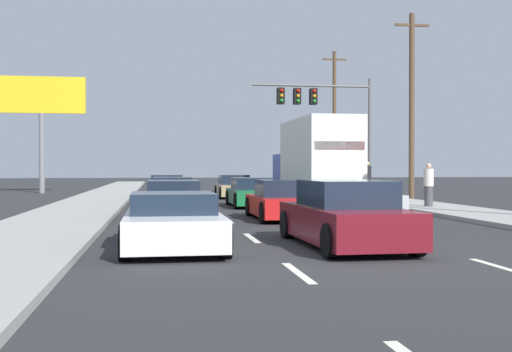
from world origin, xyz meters
name	(u,v)px	position (x,y,z in m)	size (l,w,h in m)	color
ground_plane	(226,196)	(0.00, 25.00, 0.00)	(140.00, 140.00, 0.00)	#2B2B2D
sidewalk_right	(367,198)	(6.75, 20.00, 0.07)	(3.00, 80.00, 0.14)	#9E9E99
sidewalk_left	(97,200)	(-6.75, 20.00, 0.07)	(3.00, 80.00, 0.14)	#9E9E99
lane_markings	(235,200)	(0.00, 20.51, 0.00)	(3.54, 57.00, 0.01)	silver
car_gray	(166,188)	(-3.43, 22.30, 0.58)	(2.01, 4.39, 1.26)	slate
car_orange	(172,193)	(-3.27, 15.29, 0.58)	(1.88, 4.69, 1.25)	orange
car_black	(173,202)	(-3.38, 8.44, 0.57)	(1.91, 4.23, 1.24)	black
car_white	(173,222)	(-3.55, 1.39, 0.53)	(2.00, 4.47, 1.13)	white
car_tan	(234,187)	(0.23, 23.06, 0.58)	(1.84, 4.12, 1.25)	tan
car_green	(252,193)	(0.05, 15.01, 0.57)	(1.86, 4.25, 1.22)	#196B38
car_red	(283,202)	(0.06, 8.22, 0.56)	(1.92, 4.12, 1.25)	red
car_maroon	(345,216)	(-0.02, 1.15, 0.62)	(1.97, 4.59, 1.37)	maroon
box_truck	(315,157)	(3.39, 17.53, 2.14)	(2.62, 8.59, 3.82)	white
car_silver	(362,198)	(3.30, 10.21, 0.55)	(1.89, 4.30, 1.18)	#B7BABF
traffic_signal_mast	(317,105)	(5.59, 25.82, 5.38)	(7.32, 0.69, 7.05)	#595B56
utility_pole_mid	(412,104)	(8.98, 19.59, 4.90)	(1.80, 0.28, 9.51)	brown
utility_pole_far	(334,119)	(9.34, 35.46, 5.35)	(1.80, 0.28, 10.42)	brown
roadside_billboard	(42,107)	(-11.22, 31.22, 5.55)	(5.50, 0.36, 7.50)	slate
pedestrian_near_corner	(368,179)	(6.77, 19.97, 1.05)	(0.38, 0.38, 1.81)	brown
pedestrian_mid_block	(429,185)	(6.51, 11.84, 0.97)	(0.38, 0.38, 1.67)	#3F3F42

